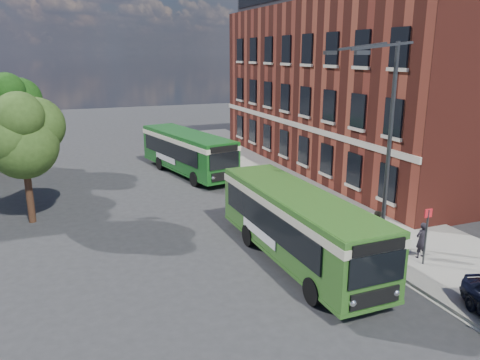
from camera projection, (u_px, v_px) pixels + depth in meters
name	position (u px, v px, depth m)	size (l,w,h in m)	color
ground	(257.00, 249.00, 21.06)	(120.00, 120.00, 0.00)	#2B2C2E
pavement	(306.00, 186.00, 30.71)	(6.00, 48.00, 0.15)	gray
kerb_line	(264.00, 192.00, 29.64)	(0.12, 48.00, 0.01)	beige
brick_office	(365.00, 75.00, 34.97)	(12.10, 26.00, 14.20)	maroon
street_lamp	(382.00, 145.00, 19.73)	(2.96, 2.38, 9.00)	#343639
bus_stop_sign	(426.00, 233.00, 18.89)	(0.35, 0.08, 2.52)	#343639
bus_front	(297.00, 221.00, 19.34)	(2.77, 10.48, 3.02)	#316421
bus_rear	(187.00, 149.00, 33.68)	(4.61, 10.53, 3.02)	#17591B
pedestrian_a	(421.00, 240.00, 19.65)	(0.57, 0.38, 1.57)	black
pedestrian_b	(376.00, 229.00, 20.61)	(0.85, 0.66, 1.74)	black
tree_left	(23.00, 135.00, 23.20)	(4.03, 3.83, 6.80)	#372014
tree_right	(10.00, 106.00, 33.10)	(4.31, 4.09, 7.27)	#372014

